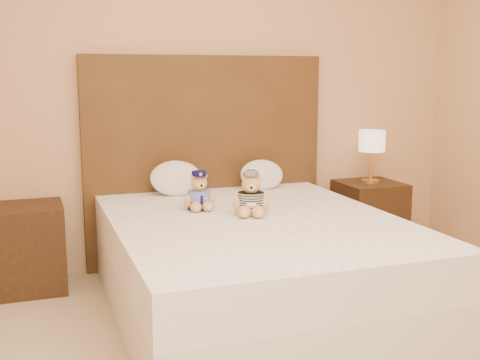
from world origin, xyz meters
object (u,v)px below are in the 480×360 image
teddy_prisoner (251,194)px  nightstand_right (369,217)px  pillow_right (262,173)px  bed (255,264)px  pillow_left (176,176)px  nightstand_left (28,248)px  lamp (372,144)px  teddy_police (199,191)px

teddy_prisoner → nightstand_right: bearing=48.7°
pillow_right → teddy_prisoner: bearing=-115.9°
bed → pillow_left: pillow_left is taller
nightstand_left → teddy_prisoner: teddy_prisoner is taller
bed → pillow_left: 0.96m
bed → lamp: size_ratio=5.00×
lamp → teddy_prisoner: size_ratio=1.58×
lamp → teddy_police: (-1.49, -0.47, -0.18)m
pillow_left → pillow_right: bearing=0.0°
pillow_left → pillow_right: 0.63m
teddy_police → nightstand_left: bearing=157.2°
lamp → pillow_left: 1.53m
pillow_right → bed: bearing=-113.8°
bed → teddy_police: bearing=126.1°
bed → pillow_right: pillow_right is taller
teddy_prisoner → pillow_left: size_ratio=0.70×
nightstand_right → lamp: bearing=180.0°
teddy_police → teddy_prisoner: teddy_prisoner is taller
nightstand_left → nightstand_right: same height
bed → nightstand_right: 1.48m
nightstand_left → teddy_police: bearing=-24.9°
nightstand_left → bed: bearing=-32.6°
pillow_right → lamp: bearing=-1.9°
nightstand_right → lamp: 0.57m
lamp → nightstand_right: bearing=0.0°
nightstand_left → pillow_left: (0.98, 0.03, 0.40)m
nightstand_left → lamp: 2.56m
bed → nightstand_left: bearing=147.4°
nightstand_right → pillow_right: 0.97m
bed → teddy_prisoner: size_ratio=7.91×
lamp → teddy_prisoner: (-1.25, -0.71, -0.17)m
nightstand_right → pillow_right: pillow_right is taller
teddy_police → pillow_right: (0.61, 0.50, -0.00)m
nightstand_left → nightstand_right: size_ratio=1.00×
teddy_police → lamp: bearing=19.6°
bed → teddy_prisoner: (0.00, 0.09, 0.40)m
bed → nightstand_left: size_ratio=3.64×
lamp → pillow_left: bearing=178.9°
bed → pillow_right: 0.99m
pillow_left → nightstand_right: bearing=-1.1°
nightstand_left → pillow_right: 1.66m
nightstand_right → teddy_police: 1.61m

